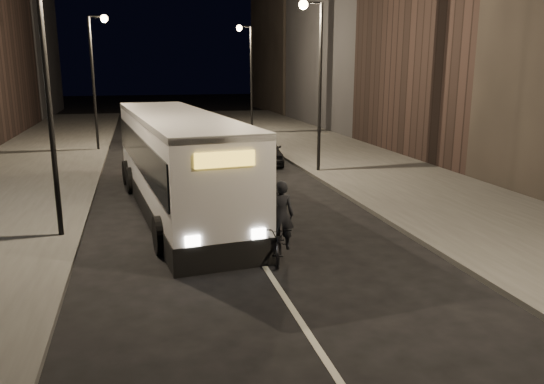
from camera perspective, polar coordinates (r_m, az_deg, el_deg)
ground at (r=14.23m, az=-0.60°, el=-8.32°), size 180.00×180.00×0.00m
sidewalk_right at (r=29.71m, az=9.03°, el=3.17°), size 7.00×70.00×0.16m
sidewalk_left at (r=27.88m, az=-25.10°, el=1.39°), size 7.00×70.00×0.16m
streetlight_right_mid at (r=26.25m, az=4.66°, el=13.56°), size 1.20×0.44×8.12m
streetlight_right_far at (r=41.72m, az=-2.62°, el=13.51°), size 1.20×0.44×8.12m
streetlight_left_near at (r=17.00m, az=-22.32°, el=12.74°), size 1.20×0.44×8.12m
streetlight_left_far at (r=34.93m, az=-18.35°, el=12.89°), size 1.20×0.44×8.12m
city_bus at (r=19.92m, az=-10.14°, el=3.60°), size 4.24×13.51×3.59m
cyclist_on_bicycle at (r=14.64m, az=0.81°, el=-4.51°), size 1.22×2.11×2.30m
car_near at (r=29.38m, az=-0.92°, el=4.58°), size 2.29×4.68×1.53m
car_mid at (r=38.25m, az=-13.98°, el=6.18°), size 2.02×4.56×1.46m
car_far at (r=49.24m, az=-7.82°, el=7.79°), size 1.67×3.92×1.13m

